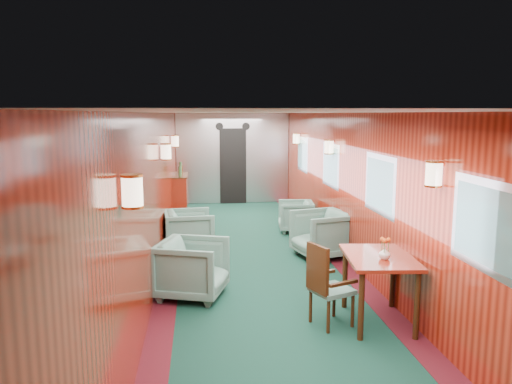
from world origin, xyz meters
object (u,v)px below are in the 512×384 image
dining_table (379,267)px  armchair_right_near (322,234)px  side_chair (325,282)px  credenza (180,196)px  armchair_left_far (189,232)px  armchair_left_near (193,268)px  armchair_right_far (296,216)px

dining_table → armchair_right_near: bearing=95.8°
side_chair → credenza: credenza is taller
credenza → armchair_left_far: bearing=-84.9°
armchair_left_far → side_chair: bearing=-159.7°
dining_table → armchair_right_near: (0.00, 2.67, -0.27)m
dining_table → armchair_left_near: bearing=159.1°
armchair_right_near → armchair_right_far: (-0.08, 1.86, -0.08)m
dining_table → armchair_right_near: 2.68m
side_chair → armchair_left_far: bearing=93.9°
armchair_right_near → dining_table: bearing=-14.6°
dining_table → credenza: credenza is taller
credenza → armchair_left_near: (0.34, -5.01, -0.14)m
credenza → armchair_right_near: bearing=-54.1°
side_chair → credenza: size_ratio=0.74×
armchair_left_near → armchair_right_near: bearing=-35.3°
side_chair → armchair_right_near: side_chair is taller
side_chair → armchair_right_far: side_chair is taller
dining_table → armchair_right_near: dining_table is taller
credenza → armchair_right_near: (2.47, -3.41, -0.12)m
credenza → armchair_right_near: credenza is taller
dining_table → credenza: size_ratio=0.87×
armchair_left_near → armchair_left_far: armchair_left_near is taller
credenza → armchair_right_near: size_ratio=1.50×
side_chair → armchair_right_far: 4.60m
side_chair → armchair_right_near: size_ratio=1.11×
armchair_right_far → armchair_left_near: bearing=-24.5°
dining_table → armchair_right_near: size_ratio=1.31×
dining_table → side_chair: bearing=-170.7°
dining_table → armchair_right_far: dining_table is taller
dining_table → armchair_right_far: 4.54m
armchair_left_far → credenza: bearing=-0.8°
dining_table → armchair_left_far: (-2.21, 3.17, -0.29)m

